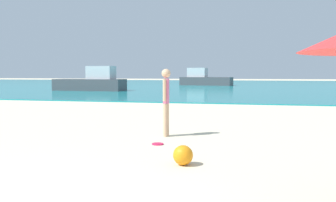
# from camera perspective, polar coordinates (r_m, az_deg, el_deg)

# --- Properties ---
(water) EXTENTS (160.00, 60.00, 0.06)m
(water) POSITION_cam_1_polar(r_m,az_deg,el_deg) (47.63, 10.07, 2.59)
(water) COLOR teal
(water) RESTS_ON ground
(person_standing) EXTENTS (0.22, 0.38, 1.63)m
(person_standing) POSITION_cam_1_polar(r_m,az_deg,el_deg) (8.48, -0.31, 0.47)
(person_standing) COLOR #DDAD84
(person_standing) RESTS_ON ground
(frisbee) EXTENTS (0.25, 0.25, 0.03)m
(frisbee) POSITION_cam_1_polar(r_m,az_deg,el_deg) (7.60, -1.69, -6.96)
(frisbee) COLOR #E51E4C
(frisbee) RESTS_ON ground
(boat_near) EXTENTS (6.24, 2.23, 2.09)m
(boat_near) POSITION_cam_1_polar(r_m,az_deg,el_deg) (31.09, -12.19, 3.00)
(boat_near) COLOR #4C4C51
(boat_near) RESTS_ON water
(boat_far) EXTENTS (6.67, 3.13, 2.18)m
(boat_far) POSITION_cam_1_polar(r_m,az_deg,el_deg) (44.47, 5.88, 3.52)
(boat_far) COLOR #4C4C51
(boat_far) RESTS_ON water
(beach_ball) EXTENTS (0.33, 0.33, 0.33)m
(beach_ball) POSITION_cam_1_polar(r_m,az_deg,el_deg) (5.91, 2.44, -8.76)
(beach_ball) COLOR orange
(beach_ball) RESTS_ON ground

